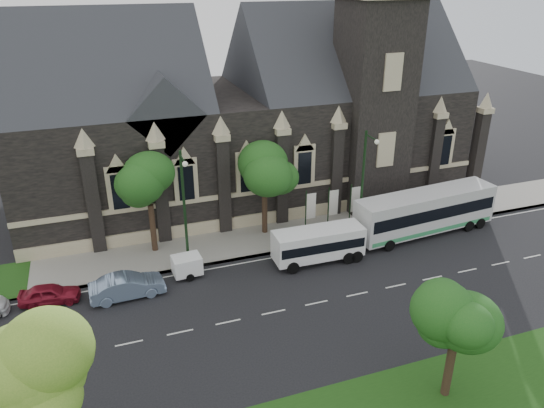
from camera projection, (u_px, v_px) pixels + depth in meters
name	position (u px, v px, depth m)	size (l,w,h in m)	color
ground	(273.00, 312.00, 33.12)	(160.00, 160.00, 0.00)	black
sidewalk	(233.00, 244.00, 41.24)	(80.00, 5.00, 0.15)	gray
museum	(257.00, 111.00, 47.43)	(40.00, 17.70, 29.90)	black
tree_park_near	(57.00, 368.00, 19.35)	(4.42, 4.42, 8.56)	black
tree_park_east	(458.00, 317.00, 25.10)	(3.40, 3.40, 6.28)	black
tree_walk_right	(266.00, 166.00, 40.90)	(4.08, 4.08, 7.80)	black
tree_walk_left	(151.00, 182.00, 38.17)	(3.91, 3.91, 7.64)	black
street_lamp_near	(364.00, 180.00, 40.16)	(0.36, 1.88, 9.00)	black
street_lamp_mid	(185.00, 205.00, 35.88)	(0.36, 1.88, 9.00)	black
banner_flag_left	(309.00, 209.00, 41.78)	(0.90, 0.10, 4.00)	black
banner_flag_center	(332.00, 205.00, 42.39)	(0.90, 0.10, 4.00)	black
banner_flag_right	(353.00, 202.00, 43.00)	(0.90, 0.10, 4.00)	black
tour_coach	(425.00, 211.00, 42.30)	(12.59, 3.73, 3.62)	silver
shuttle_bus	(319.00, 243.00, 38.36)	(6.82, 2.54, 2.61)	white
box_trailer	(187.00, 265.00, 36.72)	(2.93, 1.72, 1.54)	white
sedan	(127.00, 286.00, 34.40)	(1.71, 4.89, 1.61)	#7990B0
car_far_red	(50.00, 294.00, 33.85)	(1.54, 3.83, 1.30)	maroon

